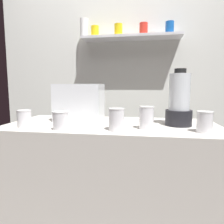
% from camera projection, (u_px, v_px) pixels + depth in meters
% --- Properties ---
extents(counter, '(1.40, 0.64, 0.90)m').
position_uv_depth(counter, '(112.00, 187.00, 1.43)').
color(counter, beige).
rests_on(counter, ground_plane).
extents(back_wall_unit, '(2.60, 0.24, 2.50)m').
position_uv_depth(back_wall_unit, '(124.00, 76.00, 2.08)').
color(back_wall_unit, silver).
rests_on(back_wall_unit, ground_plane).
extents(carrot_display_bin, '(0.34, 0.21, 0.27)m').
position_uv_depth(carrot_display_bin, '(80.00, 109.00, 1.50)').
color(carrot_display_bin, white).
rests_on(carrot_display_bin, counter).
extents(blender_pitcher, '(0.17, 0.17, 0.36)m').
position_uv_depth(blender_pitcher, '(179.00, 102.00, 1.29)').
color(blender_pitcher, black).
rests_on(blender_pitcher, counter).
extents(juice_cup_orange_far_left, '(0.09, 0.09, 0.11)m').
position_uv_depth(juice_cup_orange_far_left, '(24.00, 119.00, 1.26)').
color(juice_cup_orange_far_left, white).
rests_on(juice_cup_orange_far_left, counter).
extents(juice_cup_pomegranate_left, '(0.09, 0.09, 0.11)m').
position_uv_depth(juice_cup_pomegranate_left, '(60.00, 122.00, 1.17)').
color(juice_cup_pomegranate_left, white).
rests_on(juice_cup_pomegranate_left, counter).
extents(juice_cup_carrot_middle, '(0.09, 0.09, 0.13)m').
position_uv_depth(juice_cup_carrot_middle, '(116.00, 120.00, 1.15)').
color(juice_cup_carrot_middle, white).
rests_on(juice_cup_carrot_middle, counter).
extents(juice_cup_beet_right, '(0.09, 0.09, 0.14)m').
position_uv_depth(juice_cup_beet_right, '(146.00, 119.00, 1.19)').
color(juice_cup_beet_right, white).
rests_on(juice_cup_beet_right, counter).
extents(juice_cup_carrot_far_right, '(0.08, 0.08, 0.12)m').
position_uv_depth(juice_cup_carrot_far_right, '(205.00, 123.00, 1.10)').
color(juice_cup_carrot_far_right, white).
rests_on(juice_cup_carrot_far_right, counter).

